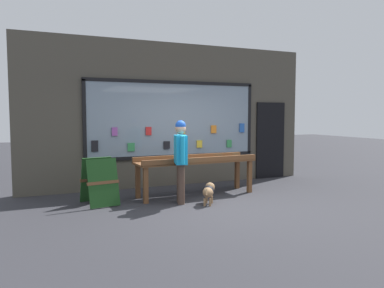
# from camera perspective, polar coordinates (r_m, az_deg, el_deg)

# --- Properties ---
(ground_plane) EXTENTS (40.00, 40.00, 0.00)m
(ground_plane) POSITION_cam_1_polar(r_m,az_deg,el_deg) (7.41, 3.78, -9.31)
(ground_plane) COLOR #2D2D33
(shopfront_facade) EXTENTS (7.38, 0.29, 3.52)m
(shopfront_facade) POSITION_cam_1_polar(r_m,az_deg,el_deg) (9.40, -2.65, 4.37)
(shopfront_facade) COLOR #4C473D
(shopfront_facade) RESTS_ON ground_plane
(display_table_main) EXTENTS (2.70, 0.79, 0.87)m
(display_table_main) POSITION_cam_1_polar(r_m,az_deg,el_deg) (8.18, 0.57, -2.99)
(display_table_main) COLOR brown
(display_table_main) RESTS_ON ground_plane
(person_browsing) EXTENTS (0.32, 0.64, 1.65)m
(person_browsing) POSITION_cam_1_polar(r_m,az_deg,el_deg) (7.40, -1.75, -1.73)
(person_browsing) COLOR #4C382D
(person_browsing) RESTS_ON ground_plane
(small_dog) EXTENTS (0.43, 0.53, 0.40)m
(small_dog) POSITION_cam_1_polar(r_m,az_deg,el_deg) (7.44, 2.55, -7.16)
(small_dog) COLOR #99724C
(small_dog) RESTS_ON ground_plane
(sandwich_board_sign) EXTENTS (0.70, 0.80, 0.91)m
(sandwich_board_sign) POSITION_cam_1_polar(r_m,az_deg,el_deg) (7.61, -13.94, -5.49)
(sandwich_board_sign) COLOR #193F19
(sandwich_board_sign) RESTS_ON ground_plane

